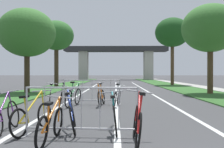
{
  "coord_description": "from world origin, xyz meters",
  "views": [
    {
      "loc": [
        -0.03,
        -1.71,
        1.34
      ],
      "look_at": [
        -0.38,
        21.85,
        1.25
      ],
      "focal_mm": 40.33,
      "sensor_mm": 36.0,
      "label": 1
    }
  ],
  "objects": [
    {
      "name": "grass_verge_left",
      "position": [
        -5.65,
        24.19,
        0.03
      ],
      "size": [
        3.0,
        59.12,
        0.05
      ],
      "primitive_type": "cube",
      "color": "#2D5B26",
      "rests_on": "ground"
    },
    {
      "name": "overpass_bridge",
      "position": [
        0.0,
        48.86,
        4.79
      ],
      "size": [
        20.5,
        3.41,
        6.64
      ],
      "color": "#2D2D30",
      "rests_on": "ground"
    },
    {
      "name": "bicycle_green_8",
      "position": [
        -1.74,
        8.4,
        0.39
      ],
      "size": [
        0.63,
        1.74,
        1.01
      ],
      "rotation": [
        0.0,
        0.0,
        -0.19
      ],
      "color": "black",
      "rests_on": "ground"
    },
    {
      "name": "bicycle_orange_10",
      "position": [
        -0.63,
        8.59,
        0.36
      ],
      "size": [
        0.52,
        1.59,
        0.98
      ],
      "rotation": [
        0.0,
        0.0,
        3.05
      ],
      "color": "black",
      "rests_on": "ground"
    },
    {
      "name": "tree_left_maple_mid",
      "position": [
        -5.88,
        22.91,
        4.98
      ],
      "size": [
        3.42,
        3.42,
        6.5
      ],
      "color": "#3D2D1E",
      "rests_on": "ground"
    },
    {
      "name": "lane_stripe_center",
      "position": [
        0.0,
        17.1,
        0.0
      ],
      "size": [
        0.14,
        34.2,
        0.01
      ],
      "primitive_type": "cube",
      "color": "silver",
      "rests_on": "ground"
    },
    {
      "name": "crowd_barrier_second",
      "position": [
        -1.04,
        8.93,
        0.52
      ],
      "size": [
        2.42,
        0.47,
        1.05
      ],
      "rotation": [
        0.0,
        0.0,
        0.01
      ],
      "color": "#ADADB2",
      "rests_on": "ground"
    },
    {
      "name": "tree_right_cypress_far",
      "position": [
        5.96,
        14.29,
        4.16
      ],
      "size": [
        3.57,
        3.57,
        5.7
      ],
      "color": "#4C3823",
      "rests_on": "ground"
    },
    {
      "name": "bicycle_black_7",
      "position": [
        -2.43,
        9.39,
        0.36
      ],
      "size": [
        0.6,
        1.69,
        0.91
      ],
      "rotation": [
        0.0,
        0.0,
        3.32
      ],
      "color": "black",
      "rests_on": "ground"
    },
    {
      "name": "lane_stripe_left_lane",
      "position": [
        -2.28,
        17.1,
        0.0
      ],
      "size": [
        0.14,
        34.2,
        0.01
      ],
      "primitive_type": "cube",
      "color": "silver",
      "rests_on": "ground"
    },
    {
      "name": "bicycle_teal_5",
      "position": [
        -0.06,
        4.0,
        0.38
      ],
      "size": [
        0.52,
        1.64,
        0.92
      ],
      "rotation": [
        0.0,
        0.0,
        0.03
      ],
      "color": "black",
      "rests_on": "ground"
    },
    {
      "name": "bicycle_white_3",
      "position": [
        0.02,
        8.4,
        0.35
      ],
      "size": [
        0.56,
        1.71,
        0.93
      ],
      "rotation": [
        0.0,
        0.0,
        -0.16
      ],
      "color": "black",
      "rests_on": "ground"
    },
    {
      "name": "lane_stripe_right_lane",
      "position": [
        2.28,
        17.1,
        0.0
      ],
      "size": [
        0.14,
        34.2,
        0.01
      ],
      "primitive_type": "cube",
      "color": "silver",
      "rests_on": "ground"
    },
    {
      "name": "bicycle_yellow_6",
      "position": [
        -1.89,
        3.87,
        0.35
      ],
      "size": [
        0.57,
        1.61,
        0.94
      ],
      "rotation": [
        0.0,
        0.0,
        -0.25
      ],
      "color": "black",
      "rests_on": "ground"
    },
    {
      "name": "crowd_barrier_nearest",
      "position": [
        -0.75,
        3.52,
        0.52
      ],
      "size": [
        2.43,
        0.58,
        1.05
      ],
      "rotation": [
        0.0,
        0.0,
        -0.06
      ],
      "color": "#ADADB2",
      "rests_on": "ground"
    },
    {
      "name": "tree_right_pine_near",
      "position": [
        6.18,
        25.95,
        5.77
      ],
      "size": [
        3.77,
        3.77,
        7.42
      ],
      "color": "#4C3823",
      "rests_on": "ground"
    },
    {
      "name": "sidewalk_path_right",
      "position": [
        7.95,
        24.19,
        0.04
      ],
      "size": [
        1.61,
        59.12,
        0.08
      ],
      "primitive_type": "cube",
      "color": "#9E9B93",
      "rests_on": "ground"
    },
    {
      "name": "tree_left_oak_near",
      "position": [
        -5.96,
        14.98,
        4.02
      ],
      "size": [
        3.79,
        3.79,
        5.65
      ],
      "color": "#3D2D1E",
      "rests_on": "ground"
    },
    {
      "name": "bicycle_orange_0",
      "position": [
        -1.28,
        3.09,
        0.34
      ],
      "size": [
        0.54,
        1.64,
        0.87
      ],
      "rotation": [
        0.0,
        0.0,
        -0.05
      ],
      "color": "black",
      "rests_on": "ground"
    },
    {
      "name": "bicycle_red_4",
      "position": [
        0.37,
        2.98,
        0.4
      ],
      "size": [
        0.54,
        1.78,
        1.01
      ],
      "rotation": [
        0.0,
        0.0,
        -0.04
      ],
      "color": "black",
      "rests_on": "ground"
    },
    {
      "name": "grass_verge_right",
      "position": [
        5.65,
        24.19,
        0.03
      ],
      "size": [
        3.0,
        59.12,
        0.05
      ],
      "primitive_type": "cube",
      "color": "#2D5B26",
      "rests_on": "ground"
    },
    {
      "name": "bicycle_purple_9",
      "position": [
        -2.55,
        3.94,
        0.38
      ],
      "size": [
        0.52,
        1.67,
        0.94
      ],
      "rotation": [
        0.0,
        0.0,
        0.04
      ],
      "color": "black",
      "rests_on": "ground"
    },
    {
      "name": "bicycle_silver_1",
      "position": [
        -2.7,
        8.43,
        0.36
      ],
      "size": [
        0.53,
        1.55,
        0.94
      ],
      "rotation": [
        0.0,
        0.0,
        0.24
      ],
      "color": "black",
      "rests_on": "ground"
    },
    {
      "name": "bicycle_blue_2",
      "position": [
        -1.04,
        4.09,
        0.37
      ],
      "size": [
        0.67,
        1.62,
        0.98
      ],
      "rotation": [
        0.0,
        0.0,
        0.16
      ],
      "color": "black",
      "rests_on": "ground"
    }
  ]
}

